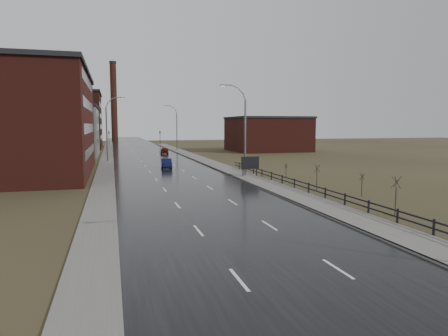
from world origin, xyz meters
TOP-DOWN VIEW (x-y plane):
  - ground at (0.00, 0.00)m, footprint 320.00×320.00m
  - road at (0.00, 60.00)m, footprint 14.00×300.00m
  - sidewalk_right at (8.60, 35.00)m, footprint 3.20×180.00m
  - curb_right at (7.08, 35.00)m, footprint 0.16×180.00m
  - sidewalk_left at (-8.20, 60.00)m, footprint 2.40×260.00m
  - warehouse_mid at (-17.99, 78.00)m, footprint 16.32×20.40m
  - warehouse_far at (-22.99, 108.00)m, footprint 26.52×24.48m
  - building_right at (30.30, 82.00)m, footprint 18.36×16.32m
  - smokestack at (-6.00, 150.00)m, footprint 2.70×2.70m
  - streetlight_right_mid at (8.50, 36.00)m, footprint 3.36×0.28m
  - streetlight_left at (-7.70, 62.00)m, footprint 3.36×0.28m
  - streetlight_right_far at (8.50, 90.00)m, footprint 3.36×0.28m
  - guardrail at (10.30, 18.31)m, footprint 0.10×53.05m
  - shrub_c at (11.91, 12.21)m, footprint 0.67×0.71m
  - shrub_d at (14.49, 19.87)m, footprint 0.50×0.53m
  - shrub_e at (12.18, 23.92)m, footprint 0.60×0.63m
  - shrub_f at (13.28, 33.55)m, footprint 0.41×0.43m
  - billboard at (9.10, 34.99)m, footprint 2.31×0.17m
  - traffic_light_left at (-8.00, 120.00)m, footprint 0.58×2.73m
  - traffic_light_right at (8.00, 120.00)m, footprint 0.58×2.73m
  - car_near at (0.52, 47.90)m, footprint 1.86×4.44m
  - car_far at (4.07, 77.88)m, footprint 2.33×4.60m

SIDE VIEW (x-z plane):
  - ground at x=0.00m, z-range 0.00..0.00m
  - road at x=0.00m, z-range 0.00..0.06m
  - sidewalk_left at x=-8.20m, z-range 0.00..0.12m
  - sidewalk_right at x=8.60m, z-range 0.00..0.18m
  - curb_right at x=7.08m, z-range 0.00..0.18m
  - guardrail at x=10.30m, z-range 0.16..1.26m
  - car_near at x=0.52m, z-range 0.00..1.43m
  - car_far at x=4.07m, z-range 0.00..1.50m
  - shrub_f at x=13.28m, z-range 0.05..1.76m
  - shrub_d at x=14.49m, z-range 0.06..2.17m
  - shrub_e at x=12.18m, z-range 0.08..2.62m
  - shrub_c at x=11.91m, z-range 0.09..2.95m
  - billboard at x=9.10m, z-range 0.45..3.03m
  - building_right at x=30.30m, z-range 0.01..8.51m
  - traffic_light_left at x=-8.00m, z-range 1.95..7.25m
  - traffic_light_right at x=8.00m, z-range 1.95..7.25m
  - warehouse_mid at x=-17.99m, z-range 0.01..10.51m
  - streetlight_right_mid at x=8.50m, z-range 0.16..11.51m
  - streetlight_left at x=-7.70m, z-range 0.16..11.51m
  - streetlight_right_far at x=8.50m, z-range 0.16..11.51m
  - warehouse_far at x=-22.99m, z-range 0.01..15.51m
  - smokestack at x=-6.00m, z-range 0.15..30.85m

